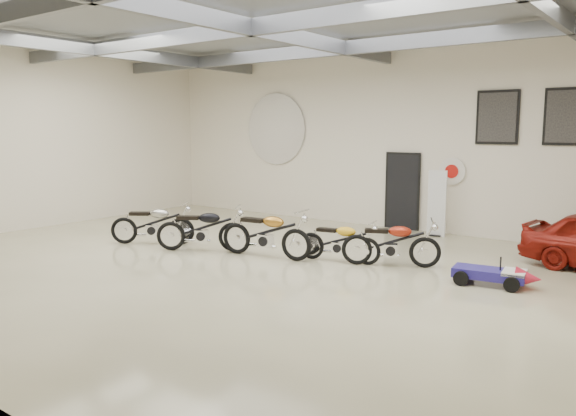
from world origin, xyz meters
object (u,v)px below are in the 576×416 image
Objects in this scene: motorcycle_black at (202,228)px; motorcycle_gold at (266,232)px; motorcycle_yellow at (339,240)px; motorcycle_red at (391,242)px; go_kart at (497,271)px; banner_stand at (437,203)px; motorcycle_silver at (152,223)px.

motorcycle_black is 0.96× the size of motorcycle_gold.
motorcycle_red reaches higher than motorcycle_yellow.
motorcycle_yellow is at bearing 170.94° from motorcycle_red.
motorcycle_red is 1.29× the size of go_kart.
banner_stand is 5.06m from motorcycle_gold.
motorcycle_silver is 5.89m from motorcycle_red.
banner_stand is 3.76m from motorcycle_red.
motorcycle_silver is 1.32× the size of go_kart.
motorcycle_yellow is 3.27m from go_kart.
motorcycle_red is at bearing -15.34° from motorcycle_black.
motorcycle_black is 1.65m from motorcycle_gold.
motorcycle_silver is 1.53m from motorcycle_black.
banner_stand is at bearing 72.45° from motorcycle_red.
motorcycle_black reaches higher than motorcycle_red.
go_kart is at bearing -8.64° from motorcycle_yellow.
go_kart is (4.78, 0.70, -0.29)m from motorcycle_gold.
banner_stand is 7.33m from motorcycle_silver.
motorcycle_silver is 0.97× the size of motorcycle_black.
motorcycle_black is 4.38m from motorcycle_red.
motorcycle_black is 3.27m from motorcycle_yellow.
banner_stand reaches higher than motorcycle_black.
banner_stand is 0.86× the size of motorcycle_black.
motorcycle_gold is 1.10× the size of motorcycle_red.
motorcycle_red is (2.59, 0.89, -0.05)m from motorcycle_gold.
motorcycle_yellow is at bearing 174.65° from go_kart.
motorcycle_yellow is 1.18× the size of go_kart.
motorcycle_silver is at bearing -177.17° from motorcycle_yellow.
motorcycle_red is (5.72, 1.43, -0.01)m from motorcycle_silver.
motorcycle_black is 1.06× the size of motorcycle_red.
banner_stand is 0.82× the size of motorcycle_gold.
motorcycle_yellow is (-0.56, -4.01, -0.43)m from banner_stand.
motorcycle_gold is at bearing -118.05° from banner_stand.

